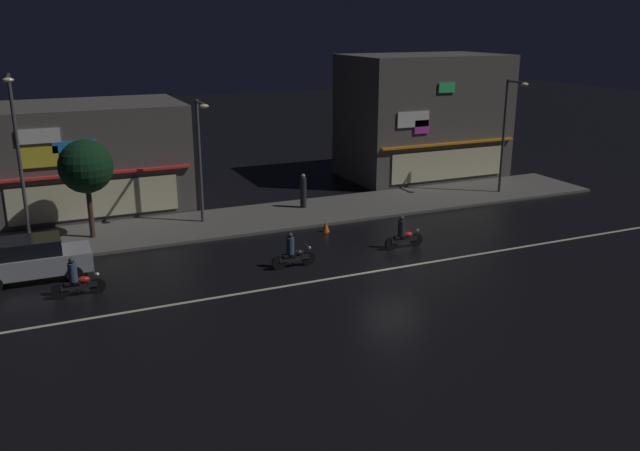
# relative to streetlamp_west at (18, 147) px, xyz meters

# --- Properties ---
(ground_plane) EXTENTS (140.00, 140.00, 0.00)m
(ground_plane) POSITION_rel_streetlamp_west_xyz_m (13.48, -9.12, -4.52)
(ground_plane) COLOR black
(lane_divider_stripe) EXTENTS (32.76, 0.16, 0.01)m
(lane_divider_stripe) POSITION_rel_streetlamp_west_xyz_m (13.48, -9.12, -4.51)
(lane_divider_stripe) COLOR beige
(lane_divider_stripe) RESTS_ON ground
(sidewalk_far) EXTENTS (34.49, 4.81, 0.14)m
(sidewalk_far) POSITION_rel_streetlamp_west_xyz_m (13.48, -0.21, -4.45)
(sidewalk_far) COLOR #5B5954
(sidewalk_far) RESTS_ON ground
(storefront_left_block) EXTENTS (9.86, 6.43, 7.73)m
(storefront_left_block) POSITION_rel_streetlamp_west_xyz_m (23.82, 5.33, -0.66)
(storefront_left_block) COLOR #56514C
(storefront_left_block) RESTS_ON ground
(storefront_center_block) EXTENTS (10.05, 6.59, 5.64)m
(storefront_center_block) POSITION_rel_streetlamp_west_xyz_m (3.13, 5.41, -1.70)
(storefront_center_block) COLOR #56514C
(storefront_center_block) RESTS_ON ground
(streetlamp_west) EXTENTS (0.44, 1.64, 7.47)m
(streetlamp_west) POSITION_rel_streetlamp_west_xyz_m (0.00, 0.00, 0.00)
(streetlamp_west) COLOR #47494C
(streetlamp_west) RESTS_ON sidewalk_far
(streetlamp_mid) EXTENTS (0.44, 1.64, 6.03)m
(streetlamp_mid) POSITION_rel_streetlamp_west_xyz_m (7.95, -0.05, -0.75)
(streetlamp_mid) COLOR #47494C
(streetlamp_mid) RESTS_ON sidewalk_far
(streetlamp_east) EXTENTS (0.44, 1.64, 6.48)m
(streetlamp_east) POSITION_rel_streetlamp_west_xyz_m (25.39, -1.11, -0.52)
(streetlamp_east) COLOR #47494C
(streetlamp_east) RESTS_ON sidewalk_far
(pedestrian_on_sidewalk) EXTENTS (0.33, 0.33, 1.83)m
(pedestrian_on_sidewalk) POSITION_rel_streetlamp_west_xyz_m (13.55, 0.58, -3.52)
(pedestrian_on_sidewalk) COLOR #232328
(pedestrian_on_sidewalk) RESTS_ON sidewalk_far
(street_tree) EXTENTS (2.42, 2.42, 4.54)m
(street_tree) POSITION_rel_streetlamp_west_xyz_m (2.67, -0.23, -1.07)
(street_tree) COLOR #473323
(street_tree) RESTS_ON sidewalk_far
(parked_car_near_kerb) EXTENTS (4.30, 1.98, 1.67)m
(parked_car_near_kerb) POSITION_rel_streetlamp_west_xyz_m (0.01, -4.46, -3.65)
(parked_car_near_kerb) COLOR #9EA0A5
(parked_car_near_kerb) RESTS_ON ground
(motorcycle_lead) EXTENTS (1.90, 0.60, 1.52)m
(motorcycle_lead) POSITION_rel_streetlamp_west_xyz_m (1.46, -6.93, -3.89)
(motorcycle_lead) COLOR black
(motorcycle_lead) RESTS_ON ground
(motorcycle_following) EXTENTS (1.90, 0.60, 1.52)m
(motorcycle_following) POSITION_rel_streetlamp_west_xyz_m (15.16, -7.08, -3.89)
(motorcycle_following) COLOR black
(motorcycle_following) RESTS_ON ground
(motorcycle_opposite_lane) EXTENTS (1.90, 0.60, 1.52)m
(motorcycle_opposite_lane) POSITION_rel_streetlamp_west_xyz_m (9.79, -7.35, -3.89)
(motorcycle_opposite_lane) COLOR black
(motorcycle_opposite_lane) RESTS_ON ground
(traffic_cone) EXTENTS (0.36, 0.36, 0.55)m
(traffic_cone) POSITION_rel_streetlamp_west_xyz_m (13.05, -3.45, -4.24)
(traffic_cone) COLOR orange
(traffic_cone) RESTS_ON ground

